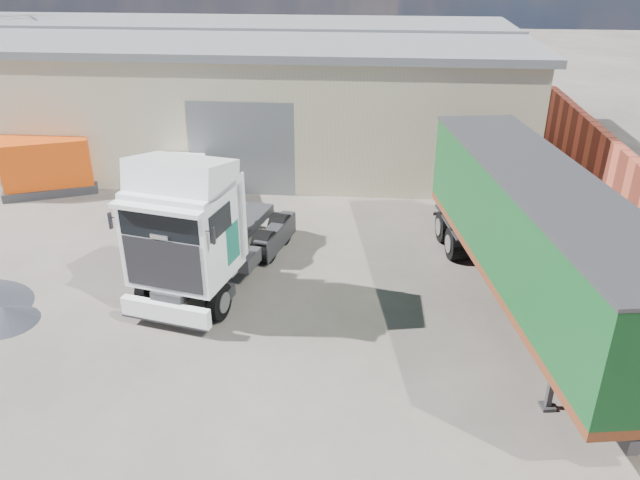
# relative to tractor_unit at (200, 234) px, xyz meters

# --- Properties ---
(ground) EXTENTS (120.00, 120.00, 0.00)m
(ground) POSITION_rel_tractor_unit_xyz_m (1.68, -2.60, -1.79)
(ground) COLOR black
(ground) RESTS_ON ground
(warehouse) EXTENTS (30.60, 12.60, 5.42)m
(warehouse) POSITION_rel_tractor_unit_xyz_m (-4.32, 13.40, 0.87)
(warehouse) COLOR beige
(warehouse) RESTS_ON ground
(tractor_unit) EXTENTS (3.72, 6.66, 4.25)m
(tractor_unit) POSITION_rel_tractor_unit_xyz_m (0.00, 0.00, 0.00)
(tractor_unit) COLOR black
(tractor_unit) RESTS_ON ground
(box_trailer) EXTENTS (4.26, 11.78, 3.84)m
(box_trailer) POSITION_rel_tractor_unit_xyz_m (8.74, -0.33, 0.55)
(box_trailer) COLOR #2D2D30
(box_trailer) RESTS_ON ground
(panel_van) EXTENTS (2.78, 4.29, 1.63)m
(panel_van) POSITION_rel_tractor_unit_xyz_m (-2.43, 6.73, -0.95)
(panel_van) COLOR black
(panel_van) RESTS_ON ground
(orange_skip) EXTENTS (3.97, 3.28, 2.14)m
(orange_skip) POSITION_rel_tractor_unit_xyz_m (-7.99, 7.20, -0.86)
(orange_skip) COLOR #2D2D30
(orange_skip) RESTS_ON ground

